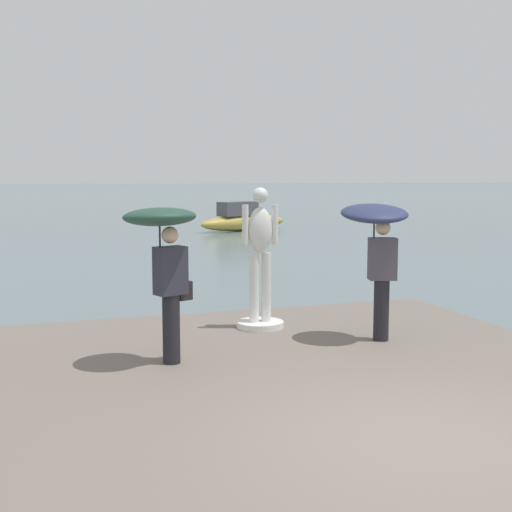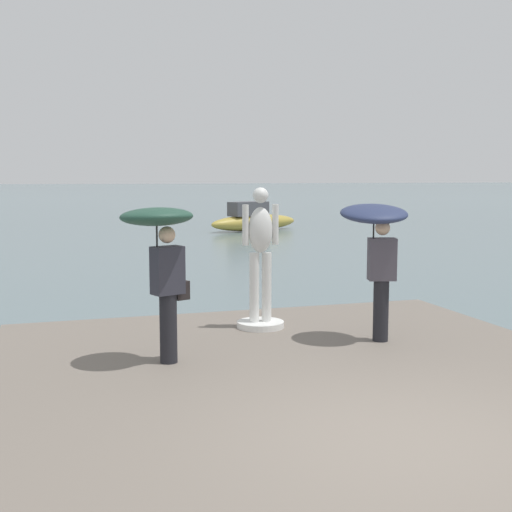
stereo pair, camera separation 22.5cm
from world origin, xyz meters
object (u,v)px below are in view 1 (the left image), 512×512
Objects in this scene: statue_white_figure at (260,267)px; boat_near at (243,220)px; onlooker_left at (164,245)px; onlooker_right at (377,236)px.

statue_white_figure reaches higher than boat_near.
onlooker_left is (-1.79, -1.56, 0.55)m from statue_white_figure.
statue_white_figure reaches higher than onlooker_right.
boat_near is at bearing 77.05° from onlooker_right.
onlooker_left reaches higher than boat_near.
onlooker_left is 3.11m from onlooker_right.
statue_white_figure is 0.41× the size of boat_near.
statue_white_figure reaches higher than onlooker_left.
onlooker_right is at bearing -102.95° from boat_near.
statue_white_figure is 1.09× the size of onlooker_right.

